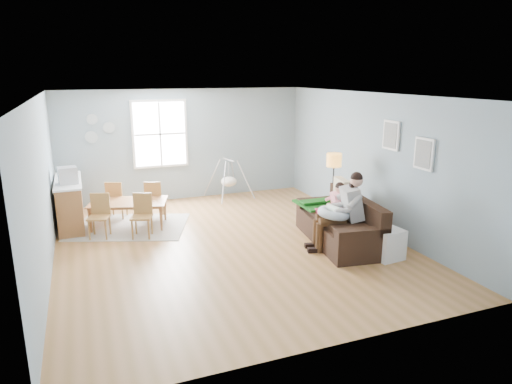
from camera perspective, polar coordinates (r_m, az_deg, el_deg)
name	(u,v)px	position (r m, az deg, el deg)	size (l,w,h in m)	color
room	(227,112)	(7.92, -3.61, 9.98)	(8.40, 9.40, 3.90)	olive
window	(160,134)	(11.22, -11.93, 7.11)	(1.32, 0.08, 1.62)	white
pictures	(407,144)	(8.49, 18.32, 5.70)	(0.05, 1.34, 0.74)	white
wall_plates	(97,129)	(11.07, -19.21, 7.46)	(0.67, 0.02, 0.66)	#93A7B1
sofa	(341,226)	(8.62, 10.63, -4.24)	(1.21, 2.27, 0.87)	black
green_throw	(323,203)	(9.15, 8.42, -1.42)	(0.99, 0.83, 0.04)	#124E15
beige_pillow	(342,192)	(9.06, 10.65, -0.04)	(0.15, 0.54, 0.54)	beige
father	(342,209)	(8.17, 10.76, -2.06)	(1.04, 0.61, 1.40)	gray
nursing_pillow	(334,213)	(8.12, 9.69, -2.62)	(0.57, 0.57, 0.16)	silver
infant	(333,209)	(8.13, 9.58, -2.05)	(0.16, 0.38, 0.14)	white
toddler	(334,201)	(8.64, 9.74, -1.14)	(0.59, 0.34, 0.88)	white
floor_lamp	(334,166)	(9.38, 9.71, 3.21)	(0.30, 0.30, 1.49)	black
storage_cube	(388,244)	(8.07, 16.12, -6.28)	(0.51, 0.46, 0.52)	white
rug	(130,226)	(9.75, -15.49, -4.17)	(2.24, 1.71, 0.01)	gray
dining_table	(129,214)	(9.67, -15.59, -2.70)	(1.52, 0.85, 0.54)	brown
chair_sw	(100,213)	(9.22, -18.96, -2.52)	(0.48, 0.48, 0.84)	#9E6A36
chair_se	(142,213)	(9.00, -14.05, -2.55)	(0.48, 0.48, 0.84)	#9E6A36
chair_nw	(116,198)	(10.24, -17.13, -0.71)	(0.49, 0.49, 0.83)	#9E6A36
chair_ne	(154,198)	(10.04, -12.66, -0.70)	(0.47, 0.47, 0.83)	#9E6A36
counter	(70,203)	(10.08, -22.21, -1.24)	(0.51, 1.73, 0.97)	brown
monitor	(67,175)	(9.61, -22.50, 1.93)	(0.38, 0.37, 0.33)	#BBBAC0
baby_swing	(229,181)	(11.45, -3.41, 1.39)	(1.14, 1.15, 0.98)	#BBBAC0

